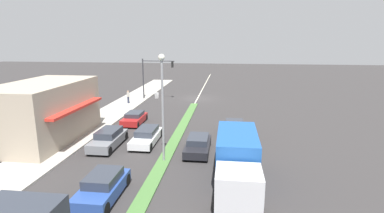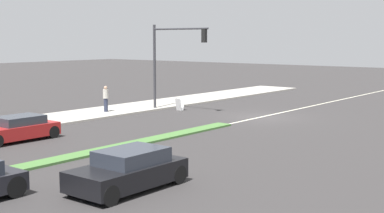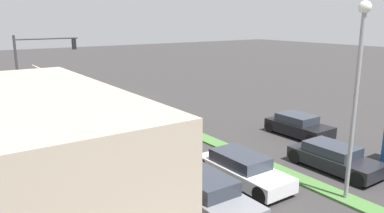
{
  "view_description": "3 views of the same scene",
  "coord_description": "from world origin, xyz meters",
  "views": [
    {
      "loc": [
        -4.37,
        42.23,
        8.45
      ],
      "look_at": [
        -0.68,
        12.2,
        1.56
      ],
      "focal_mm": 28.0,
      "sensor_mm": 36.0,
      "label": 1
    },
    {
      "loc": [
        -16.89,
        28.19,
        4.75
      ],
      "look_at": [
        -1.6,
        8.95,
        1.65
      ],
      "focal_mm": 50.0,
      "sensor_mm": 36.0,
      "label": 2
    },
    {
      "loc": [
        12.5,
        30.44,
        6.87
      ],
      "look_at": [
        0.1,
        12.66,
        1.75
      ],
      "focal_mm": 35.0,
      "sensor_mm": 36.0,
      "label": 3
    }
  ],
  "objects": [
    {
      "name": "van_white",
      "position": [
        2.2,
        19.42,
        0.61
      ],
      "size": [
        1.75,
        4.52,
        1.25
      ],
      "color": "silver",
      "rests_on": "ground"
    },
    {
      "name": "suv_grey",
      "position": [
        5.0,
        20.57,
        0.67
      ],
      "size": [
        1.78,
        4.48,
        1.38
      ],
      "color": "slate",
      "rests_on": "ground"
    },
    {
      "name": "pedestrian",
      "position": [
        8.66,
        4.94,
        0.99
      ],
      "size": [
        0.34,
        0.34,
        1.66
      ],
      "color": "#282D42",
      "rests_on": "sidewalk_right"
    },
    {
      "name": "lane_marking_center",
      "position": [
        0.0,
        0.0,
        0.0
      ],
      "size": [
        0.16,
        60.0,
        0.01
      ],
      "primitive_type": "cube",
      "color": "beige",
      "rests_on": "ground"
    },
    {
      "name": "building_corner_store",
      "position": [
        10.83,
        19.69,
        2.53
      ],
      "size": [
        5.98,
        9.92,
        4.81
      ],
      "color": "tan",
      "rests_on": "sidewalk_right"
    },
    {
      "name": "warning_aframe_sign",
      "position": [
        5.85,
        0.86,
        0.43
      ],
      "size": [
        0.45,
        0.53,
        0.84
      ],
      "color": "silver",
      "rests_on": "ground"
    },
    {
      "name": "sedan_dark",
      "position": [
        -2.2,
        20.85,
        0.59
      ],
      "size": [
        1.79,
        4.18,
        1.2
      ],
      "color": "black",
      "rests_on": "ground"
    },
    {
      "name": "ground_plane",
      "position": [
        0.0,
        18.0,
        0.0
      ],
      "size": [
        160.0,
        160.0,
        0.0
      ],
      "primitive_type": "plane",
      "color": "#333030"
    },
    {
      "name": "hatchback_red",
      "position": [
        5.0,
        13.89,
        0.57
      ],
      "size": [
        1.78,
        3.81,
        1.16
      ],
      "color": "#AD1E1E",
      "rests_on": "ground"
    },
    {
      "name": "traffic_signal_main",
      "position": [
        6.12,
        1.48,
        3.9
      ],
      "size": [
        4.59,
        0.34,
        5.6
      ],
      "color": "#333338",
      "rests_on": "sidewalk_right"
    },
    {
      "name": "street_lamp",
      "position": [
        0.0,
        22.93,
        4.78
      ],
      "size": [
        0.44,
        0.44,
        7.37
      ],
      "color": "gray",
      "rests_on": "median_strip"
    },
    {
      "name": "suv_black",
      "position": [
        -5.0,
        16.47,
        0.62
      ],
      "size": [
        1.86,
        3.88,
        1.28
      ],
      "color": "black",
      "rests_on": "ground"
    }
  ]
}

